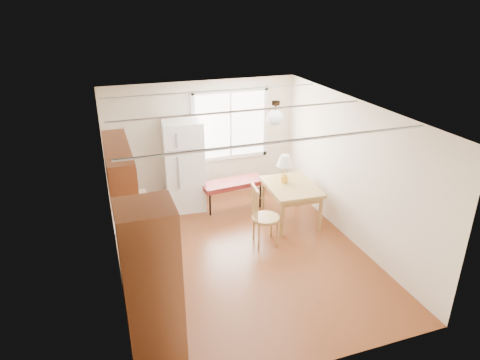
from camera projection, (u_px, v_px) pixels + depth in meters
name	position (u px, v px, depth m)	size (l,w,h in m)	color
room_shell	(242.00, 188.00, 6.73)	(4.60, 5.60, 2.62)	#532511
kitchen_run	(139.00, 250.00, 5.83)	(0.65, 3.40, 2.20)	brown
window_unit	(230.00, 125.00, 8.94)	(1.64, 0.05, 1.51)	white
pendant_light	(275.00, 117.00, 6.90)	(0.26, 0.26, 0.40)	black
refrigerator	(184.00, 165.00, 8.55)	(0.83, 0.83, 1.84)	white
bench	(233.00, 184.00, 8.65)	(1.31, 0.59, 0.59)	maroon
dining_table	(291.00, 190.00, 8.10)	(0.96, 1.24, 0.75)	olive
chair	(260.00, 212.00, 7.32)	(0.49, 0.48, 1.10)	olive
table_lamp	(285.00, 163.00, 8.04)	(0.32, 0.32, 0.55)	gold
coffee_maker	(141.00, 253.00, 5.42)	(0.20, 0.24, 0.36)	black
kettle	(137.00, 241.00, 5.78)	(0.11, 0.11, 0.21)	red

